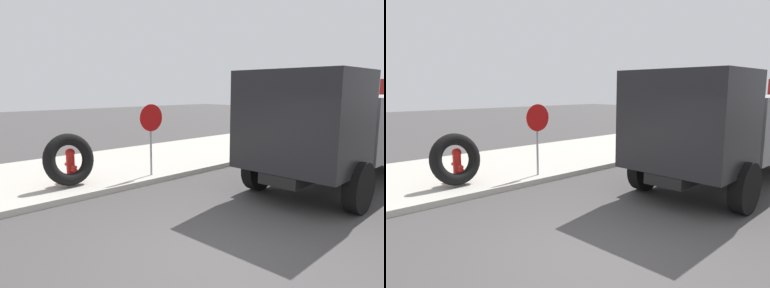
{
  "view_description": "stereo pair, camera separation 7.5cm",
  "coord_description": "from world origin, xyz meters",
  "views": [
    {
      "loc": [
        -3.76,
        -3.5,
        2.59
      ],
      "look_at": [
        1.96,
        2.58,
        1.27
      ],
      "focal_mm": 32.55,
      "sensor_mm": 36.0,
      "label": 1
    },
    {
      "loc": [
        -3.7,
        -3.55,
        2.59
      ],
      "look_at": [
        1.96,
        2.58,
        1.27
      ],
      "focal_mm": 32.55,
      "sensor_mm": 36.0,
      "label": 2
    }
  ],
  "objects": [
    {
      "name": "fire_hydrant",
      "position": [
        0.03,
        5.15,
        0.64
      ],
      "size": [
        0.25,
        0.56,
        0.92
      ],
      "color": "red",
      "rests_on": "sidewalk_curb"
    },
    {
      "name": "stop_sign",
      "position": [
        2.07,
        4.38,
        1.55
      ],
      "size": [
        0.76,
        0.08,
        2.03
      ],
      "color": "gray",
      "rests_on": "sidewalk_curb"
    },
    {
      "name": "loose_tire",
      "position": [
        -0.11,
        4.91,
        0.83
      ],
      "size": [
        1.35,
        0.61,
        1.36
      ],
      "primitive_type": "torus",
      "rotation": [
        1.38,
        0.0,
        0.04
      ],
      "color": "black",
      "rests_on": "sidewalk_curb"
    },
    {
      "name": "dump_truck_gray",
      "position": [
        5.69,
        0.56,
        1.61
      ],
      "size": [
        7.08,
        2.99,
        3.0
      ],
      "color": "slate",
      "rests_on": "ground"
    },
    {
      "name": "ground_plane",
      "position": [
        0.0,
        0.0,
        0.0
      ],
      "size": [
        80.0,
        80.0,
        0.0
      ],
      "primitive_type": "plane",
      "color": "#423F3F"
    },
    {
      "name": "sidewalk_curb",
      "position": [
        0.0,
        6.5,
        0.07
      ],
      "size": [
        36.0,
        5.0,
        0.15
      ],
      "primitive_type": "cube",
      "color": "#ADA89E",
      "rests_on": "ground"
    }
  ]
}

